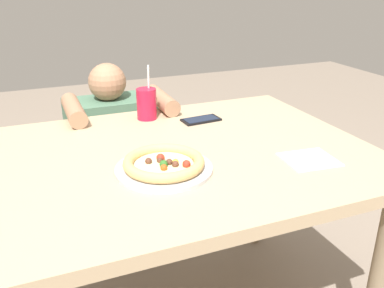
% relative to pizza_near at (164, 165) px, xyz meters
% --- Properties ---
extents(dining_table, '(1.29, 0.95, 0.75)m').
position_rel_pizza_near_xyz_m(dining_table, '(0.08, 0.11, -0.12)').
color(dining_table, tan).
rests_on(dining_table, ground).
extents(pizza_near, '(0.29, 0.29, 0.04)m').
position_rel_pizza_near_xyz_m(pizza_near, '(0.00, 0.00, 0.00)').
color(pizza_near, '#B7B7BC').
rests_on(pizza_near, dining_table).
extents(drink_cup_colored, '(0.08, 0.08, 0.22)m').
position_rel_pizza_near_xyz_m(drink_cup_colored, '(0.09, 0.48, 0.04)').
color(drink_cup_colored, red).
rests_on(drink_cup_colored, dining_table).
extents(paper_napkin, '(0.17, 0.16, 0.00)m').
position_rel_pizza_near_xyz_m(paper_napkin, '(0.45, -0.10, -0.02)').
color(paper_napkin, white).
rests_on(paper_napkin, dining_table).
extents(cell_phone, '(0.16, 0.09, 0.01)m').
position_rel_pizza_near_xyz_m(cell_phone, '(0.28, 0.37, -0.02)').
color(cell_phone, black).
rests_on(cell_phone, dining_table).
extents(diner_seated, '(0.44, 0.53, 0.91)m').
position_rel_pizza_near_xyz_m(diner_seated, '(0.01, 0.81, -0.37)').
color(diner_seated, '#333847').
rests_on(diner_seated, ground).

